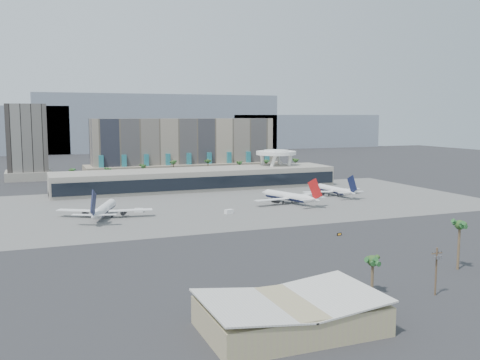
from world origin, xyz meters
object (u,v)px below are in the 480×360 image
object	(u,v)px
airliner_centre	(289,196)
service_vehicle_b	(229,212)
airliner_right	(334,190)
utility_pole	(437,267)
taxiway_sign	(339,234)
service_vehicle_a	(139,210)
airliner_left	(104,209)

from	to	relation	value
airliner_centre	service_vehicle_b	xyz separation A→B (m)	(-37.86, -15.37, -2.68)
service_vehicle_b	airliner_right	bearing A→B (deg)	5.17
utility_pole	taxiway_sign	world-z (taller)	utility_pole
utility_pole	service_vehicle_b	distance (m)	122.72
utility_pole	service_vehicle_a	distance (m)	148.13
airliner_left	taxiway_sign	xyz separation A→B (m)	(76.30, -67.55, -3.26)
airliner_left	taxiway_sign	distance (m)	101.96
airliner_left	service_vehicle_a	size ratio (longest dim) A/B	10.66
airliner_right	service_vehicle_a	distance (m)	110.72
utility_pole	airliner_right	world-z (taller)	airliner_right
airliner_left	airliner_right	xyz separation A→B (m)	(126.71, 18.43, -0.42)
airliner_left	airliner_right	bearing A→B (deg)	28.12
airliner_right	taxiway_sign	distance (m)	99.70
airliner_right	taxiway_sign	size ratio (longest dim) A/B	17.54
airliner_right	service_vehicle_b	world-z (taller)	airliner_right
airliner_right	service_vehicle_a	world-z (taller)	airliner_right
taxiway_sign	airliner_right	bearing A→B (deg)	45.77
utility_pole	service_vehicle_a	xyz separation A→B (m)	(-46.17, 140.61, -6.20)
service_vehicle_a	airliner_right	bearing A→B (deg)	29.75
taxiway_sign	service_vehicle_a	bearing A→B (deg)	114.71
service_vehicle_b	airliner_left	bearing A→B (deg)	151.68
utility_pole	airliner_left	world-z (taller)	airliner_left
airliner_centre	airliner_right	distance (m)	37.79
airliner_right	airliner_left	bearing A→B (deg)	-175.35
airliner_right	taxiway_sign	xyz separation A→B (m)	(-50.41, -85.98, -2.84)
utility_pole	service_vehicle_b	size ratio (longest dim) A/B	3.22
airliner_left	taxiway_sign	bearing A→B (deg)	-21.67
airliner_centre	airliner_right	xyz separation A→B (m)	(35.08, 14.03, -0.31)
service_vehicle_b	taxiway_sign	xyz separation A→B (m)	(22.54, -56.58, -0.47)
airliner_left	service_vehicle_b	xyz separation A→B (m)	(53.76, -10.97, -2.79)
airliner_left	service_vehicle_a	distance (m)	18.36
airliner_centre	service_vehicle_b	distance (m)	40.95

